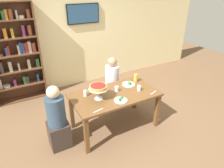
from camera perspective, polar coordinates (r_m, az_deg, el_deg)
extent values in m
plane|color=brown|center=(4.01, 0.71, -11.97)|extent=(12.00, 12.00, 0.00)
cube|color=beige|center=(5.26, -11.48, 14.23)|extent=(8.00, 0.12, 2.80)
cube|color=brown|center=(3.60, 0.77, -3.05)|extent=(1.56, 0.86, 0.04)
cube|color=brown|center=(3.30, -7.30, -14.54)|extent=(0.07, 0.07, 0.70)
cube|color=brown|center=(3.91, 12.79, -7.47)|extent=(0.07, 0.07, 0.70)
cube|color=brown|center=(3.85, -11.52, -7.93)|extent=(0.07, 0.07, 0.70)
cube|color=brown|center=(4.40, 6.56, -2.78)|extent=(0.07, 0.07, 0.70)
cube|color=brown|center=(4.94, -20.14, 8.66)|extent=(0.03, 0.30, 2.20)
cube|color=brown|center=(5.03, -26.42, 7.80)|extent=(1.10, 0.02, 2.20)
cube|color=brown|center=(5.32, -23.90, -3.69)|extent=(1.04, 0.28, 0.02)
cube|color=brown|center=(5.15, -24.65, -0.18)|extent=(1.04, 0.28, 0.02)
cube|color=brown|center=(5.01, -25.45, 3.55)|extent=(1.04, 0.28, 0.02)
cube|color=brown|center=(4.89, -26.30, 7.48)|extent=(1.04, 0.28, 0.02)
cube|color=brown|center=(4.80, -27.21, 11.57)|extent=(1.04, 0.28, 0.02)
cube|color=brown|center=(4.73, -28.17, 15.81)|extent=(1.04, 0.28, 0.02)
cube|color=brown|center=(4.69, -29.17, 19.99)|extent=(1.04, 0.28, 0.02)
cube|color=#B2A88E|center=(5.11, -29.39, 0.02)|extent=(0.07, 0.10, 0.22)
cylinder|color=silver|center=(5.14, -27.89, -0.54)|extent=(0.15, 0.15, 0.05)
cube|color=#7A3370|center=(5.11, -26.07, 0.47)|extent=(0.06, 0.13, 0.16)
cube|color=#2D6B38|center=(5.11, -23.78, 1.16)|extent=(0.06, 0.13, 0.19)
cube|color=#3D3838|center=(5.12, -23.04, 1.23)|extent=(0.05, 0.13, 0.18)
cube|color=navy|center=(5.13, -20.56, 1.90)|extent=(0.05, 0.13, 0.20)
cube|color=#3D3838|center=(4.96, -29.17, 4.23)|extent=(0.06, 0.13, 0.25)
cube|color=#B2A88E|center=(4.96, -27.15, 4.57)|extent=(0.07, 0.13, 0.23)
cube|color=#B2A88E|center=(4.98, -25.16, 4.64)|extent=(0.04, 0.13, 0.16)
cube|color=#B2A88E|center=(4.98, -22.76, 5.44)|extent=(0.06, 0.13, 0.21)
cube|color=#2D6B38|center=(5.00, -20.61, 5.83)|extent=(0.07, 0.11, 0.20)
cube|color=navy|center=(4.86, -28.06, 8.27)|extent=(0.04, 0.13, 0.18)
cube|color=maroon|center=(4.86, -27.59, 8.56)|extent=(0.04, 0.13, 0.21)
cube|color=#B2A88E|center=(4.86, -25.26, 9.01)|extent=(0.04, 0.13, 0.20)
cube|color=navy|center=(4.86, -24.76, 9.43)|extent=(0.05, 0.11, 0.26)
cube|color=navy|center=(4.87, -24.19, 9.43)|extent=(0.04, 0.13, 0.23)
cube|color=maroon|center=(4.87, -23.44, 9.58)|extent=(0.07, 0.13, 0.23)
cube|color=#B2A88E|center=(4.87, -22.61, 9.87)|extent=(0.06, 0.13, 0.25)
cylinder|color=brown|center=(4.89, -21.55, 9.81)|extent=(0.10, 0.10, 0.20)
cube|color=orange|center=(4.77, -28.34, 12.70)|extent=(0.06, 0.13, 0.20)
cube|color=#B7932D|center=(4.78, -26.71, 12.97)|extent=(0.05, 0.13, 0.19)
cube|color=#7A3370|center=(4.79, -24.14, 13.81)|extent=(0.05, 0.13, 0.24)
cylinder|color=brown|center=(4.80, -22.54, 14.02)|extent=(0.09, 0.09, 0.22)
cube|color=#2D6B38|center=(4.72, -28.83, 16.91)|extent=(0.06, 0.11, 0.18)
cube|color=orange|center=(4.72, -28.15, 17.18)|extent=(0.05, 0.13, 0.20)
cylinder|color=brown|center=(4.72, -27.17, 17.37)|extent=(0.09, 0.09, 0.19)
cube|color=#B2A88E|center=(4.73, -25.73, 17.53)|extent=(0.04, 0.12, 0.17)
cylinder|color=silver|center=(4.74, -24.58, 17.09)|extent=(0.12, 0.12, 0.06)
cylinder|color=brown|center=(4.75, -22.89, 18.10)|extent=(0.08, 0.08, 0.17)
cube|color=black|center=(5.20, -8.27, 19.32)|extent=(0.82, 0.05, 0.47)
cube|color=navy|center=(5.17, -8.16, 19.29)|extent=(0.78, 0.01, 0.43)
cube|color=#382D28|center=(4.53, 0.03, -3.43)|extent=(0.34, 0.34, 0.45)
cylinder|color=silver|center=(4.31, 0.03, 2.02)|extent=(0.30, 0.30, 0.50)
sphere|color=#A87A5B|center=(4.17, 0.03, 6.37)|extent=(0.20, 0.20, 0.20)
cube|color=#382D28|center=(3.60, -14.84, -13.77)|extent=(0.34, 0.34, 0.45)
cylinder|color=#33475B|center=(3.32, -15.81, -7.52)|extent=(0.30, 0.30, 0.50)
sphere|color=beige|center=(3.14, -16.60, -2.25)|extent=(0.20, 0.20, 0.20)
cylinder|color=silver|center=(3.44, -3.85, -4.16)|extent=(0.15, 0.15, 0.01)
cylinder|color=silver|center=(3.39, -3.90, -2.76)|extent=(0.03, 0.03, 0.18)
cylinder|color=silver|center=(3.34, -3.95, -1.34)|extent=(0.33, 0.33, 0.01)
cylinder|color=tan|center=(3.33, -3.97, -0.88)|extent=(0.30, 0.30, 0.05)
cylinder|color=maroon|center=(3.32, -3.98, -0.45)|extent=(0.26, 0.26, 0.00)
cylinder|color=white|center=(3.38, 2.53, -4.70)|extent=(0.22, 0.22, 0.01)
sphere|color=#2D7028|center=(3.34, 2.28, -4.45)|extent=(0.06, 0.06, 0.06)
sphere|color=#2D7028|center=(3.41, 2.78, -3.78)|extent=(0.05, 0.05, 0.05)
cylinder|color=white|center=(3.91, 4.76, -0.09)|extent=(0.25, 0.25, 0.01)
sphere|color=#2D7028|center=(3.89, 5.28, 0.29)|extent=(0.05, 0.05, 0.05)
sphere|color=#2D7028|center=(3.88, 5.01, 0.25)|extent=(0.06, 0.06, 0.06)
sphere|color=#2D7028|center=(3.88, 4.87, 0.31)|extent=(0.06, 0.06, 0.06)
sphere|color=#2D7028|center=(3.86, 5.07, 0.15)|extent=(0.06, 0.06, 0.06)
cylinder|color=white|center=(3.74, -4.83, -1.42)|extent=(0.22, 0.22, 0.01)
sphere|color=#2D7028|center=(3.73, -4.84, -1.03)|extent=(0.04, 0.04, 0.04)
sphere|color=#2D7028|center=(3.71, -5.67, -1.12)|extent=(0.06, 0.06, 0.06)
sphere|color=#2D7028|center=(3.71, -4.91, -1.10)|extent=(0.06, 0.06, 0.06)
sphere|color=#2D7028|center=(3.70, -5.13, -1.29)|extent=(0.04, 0.04, 0.04)
cylinder|color=gold|center=(4.01, 6.83, 1.74)|extent=(0.07, 0.07, 0.16)
cylinder|color=white|center=(3.64, 1.33, -1.40)|extent=(0.07, 0.07, 0.10)
cylinder|color=white|center=(3.52, -7.64, -2.64)|extent=(0.06, 0.06, 0.11)
cylinder|color=white|center=(3.70, 7.78, -1.17)|extent=(0.07, 0.07, 0.10)
cube|color=silver|center=(3.14, -3.96, -7.58)|extent=(0.18, 0.05, 0.00)
cube|color=silver|center=(3.70, 11.81, -2.41)|extent=(0.18, 0.07, 0.00)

